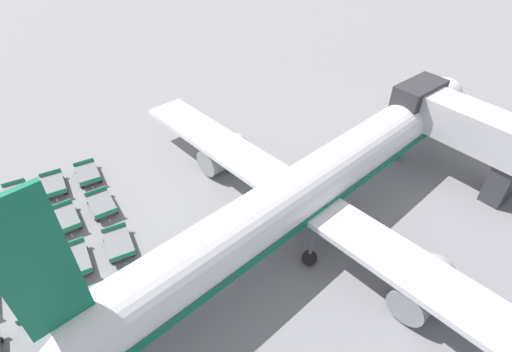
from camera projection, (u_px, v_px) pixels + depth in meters
name	position (u px, v px, depth m)	size (l,w,h in m)	color
ground_plane	(204.00, 148.00, 37.34)	(500.00, 500.00, 0.00)	gray
airplane	(312.00, 186.00, 27.97)	(35.39, 40.54, 12.76)	white
baggage_dolly_row_mid_a_col_a	(16.00, 196.00, 31.40)	(3.83, 2.38, 0.92)	slate
baggage_dolly_row_mid_a_col_b	(21.00, 233.00, 28.28)	(3.82, 2.45, 0.92)	slate
baggage_dolly_row_mid_a_col_c	(28.00, 280.00, 25.21)	(3.83, 2.34, 0.92)	slate
baggage_dolly_row_mid_a_col_d	(38.00, 339.00, 22.18)	(3.82, 2.25, 0.92)	slate
baggage_dolly_row_mid_b_col_a	(53.00, 185.00, 32.38)	(3.83, 2.40, 0.92)	slate
baggage_dolly_row_mid_b_col_b	(65.00, 219.00, 29.43)	(3.82, 2.23, 0.92)	slate
baggage_dolly_row_mid_b_col_c	(76.00, 260.00, 26.41)	(3.83, 2.40, 0.92)	slate
baggage_dolly_row_mid_b_col_d	(90.00, 316.00, 23.23)	(3.82, 2.21, 0.92)	slate
baggage_dolly_row_far_col_a	(88.00, 174.00, 33.53)	(3.83, 2.37, 0.92)	slate
baggage_dolly_row_far_col_b	(102.00, 204.00, 30.62)	(3.82, 2.22, 0.92)	slate
baggage_dolly_row_far_col_c	(119.00, 244.00, 27.55)	(3.82, 2.47, 0.92)	slate
baggage_dolly_row_far_col_d	(135.00, 294.00, 24.39)	(3.82, 2.30, 0.92)	slate
stand_guidance_stripe	(208.00, 273.00, 26.22)	(0.31, 28.10, 0.01)	white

